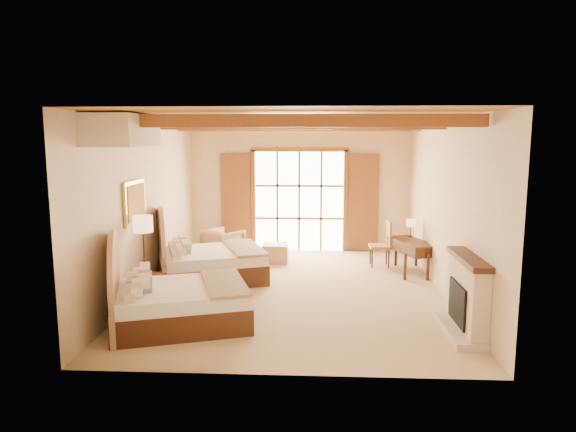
# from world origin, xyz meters

# --- Properties ---
(floor) EXTENTS (7.00, 7.00, 0.00)m
(floor) POSITION_xyz_m (0.00, 0.00, 0.00)
(floor) COLOR #CFB98A
(floor) RESTS_ON ground
(wall_back) EXTENTS (5.50, 0.00, 5.50)m
(wall_back) POSITION_xyz_m (0.00, 3.50, 1.60)
(wall_back) COLOR beige
(wall_back) RESTS_ON ground
(wall_left) EXTENTS (0.00, 7.00, 7.00)m
(wall_left) POSITION_xyz_m (-2.75, 0.00, 1.60)
(wall_left) COLOR beige
(wall_left) RESTS_ON ground
(wall_right) EXTENTS (0.00, 7.00, 7.00)m
(wall_right) POSITION_xyz_m (2.75, 0.00, 1.60)
(wall_right) COLOR beige
(wall_right) RESTS_ON ground
(ceiling) EXTENTS (7.00, 7.00, 0.00)m
(ceiling) POSITION_xyz_m (0.00, 0.00, 3.20)
(ceiling) COLOR #AF7232
(ceiling) RESTS_ON ground
(ceiling_beams) EXTENTS (5.39, 4.60, 0.18)m
(ceiling_beams) POSITION_xyz_m (0.00, 0.00, 3.08)
(ceiling_beams) COLOR #92591F
(ceiling_beams) RESTS_ON ceiling
(french_doors) EXTENTS (3.95, 0.08, 2.60)m
(french_doors) POSITION_xyz_m (0.00, 3.44, 1.25)
(french_doors) COLOR white
(french_doors) RESTS_ON ground
(fireplace) EXTENTS (0.46, 1.40, 1.16)m
(fireplace) POSITION_xyz_m (2.60, -2.00, 0.51)
(fireplace) COLOR beige
(fireplace) RESTS_ON ground
(painting) EXTENTS (0.06, 0.95, 0.75)m
(painting) POSITION_xyz_m (-2.70, -0.75, 1.75)
(painting) COLOR gold
(painting) RESTS_ON wall_left
(canopy_valance) EXTENTS (0.70, 1.40, 0.45)m
(canopy_valance) POSITION_xyz_m (-2.40, -2.00, 2.95)
(canopy_valance) COLOR beige
(canopy_valance) RESTS_ON ceiling
(bed_near) EXTENTS (2.44, 2.05, 1.32)m
(bed_near) POSITION_xyz_m (-1.81, -1.88, 0.40)
(bed_near) COLOR #412015
(bed_near) RESTS_ON floor
(bed_far) EXTENTS (2.53, 2.14, 1.34)m
(bed_far) POSITION_xyz_m (-1.83, 0.59, 0.41)
(bed_far) COLOR #412015
(bed_far) RESTS_ON floor
(nightstand) EXTENTS (0.59, 0.59, 0.56)m
(nightstand) POSITION_xyz_m (-2.43, -1.07, 0.28)
(nightstand) COLOR #412015
(nightstand) RESTS_ON floor
(floor_lamp) EXTENTS (0.33, 0.33, 1.55)m
(floor_lamp) POSITION_xyz_m (-2.50, -0.99, 1.32)
(floor_lamp) COLOR #342414
(floor_lamp) RESTS_ON floor
(armchair) EXTENTS (1.10, 1.11, 0.73)m
(armchair) POSITION_xyz_m (-1.76, 2.34, 0.37)
(armchair) COLOR tan
(armchair) RESTS_ON floor
(ottoman) EXTENTS (0.58, 0.58, 0.42)m
(ottoman) POSITION_xyz_m (-0.51, 2.21, 0.21)
(ottoman) COLOR #AC7A5C
(ottoman) RESTS_ON floor
(desk) EXTENTS (0.93, 1.38, 0.69)m
(desk) POSITION_xyz_m (2.44, 1.41, 0.37)
(desk) COLOR #412015
(desk) RESTS_ON floor
(desk_chair) EXTENTS (0.46, 0.46, 1.03)m
(desk_chair) POSITION_xyz_m (1.87, 1.92, 0.32)
(desk_chair) COLOR #A48039
(desk_chair) RESTS_ON floor
(desk_lamp) EXTENTS (0.19, 0.19, 0.38)m
(desk_lamp) POSITION_xyz_m (2.50, 1.87, 0.98)
(desk_lamp) COLOR #342414
(desk_lamp) RESTS_ON desk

